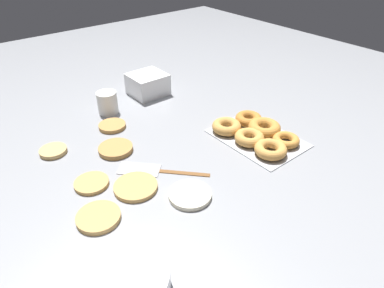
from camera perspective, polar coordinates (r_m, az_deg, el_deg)
name	(u,v)px	position (r m, az deg, el deg)	size (l,w,h in m)	color
ground_plane	(153,157)	(1.05, -6.48, -2.25)	(3.00, 3.00, 0.00)	gray
pancake_0	(98,217)	(0.88, -15.33, -11.68)	(0.11, 0.11, 0.01)	tan
pancake_1	(136,187)	(0.94, -9.38, -7.05)	(0.12, 0.12, 0.01)	tan
pancake_2	(92,183)	(0.98, -16.36, -6.33)	(0.09, 0.09, 0.01)	tan
pancake_3	(116,149)	(1.09, -12.61, -0.79)	(0.11, 0.11, 0.02)	#B27F42
pancake_4	(112,126)	(1.22, -13.15, 2.97)	(0.09, 0.09, 0.01)	#B27F42
pancake_5	(53,151)	(1.14, -22.12, -1.07)	(0.08, 0.08, 0.01)	tan
pancake_6	(190,195)	(0.90, -0.34, -8.47)	(0.11, 0.11, 0.01)	beige
donut_tray	(256,133)	(1.14, 10.61, 1.78)	(0.29, 0.21, 0.04)	#ADAFB5
batter_bowl	(121,283)	(0.72, -11.76, -21.67)	(0.19, 0.19, 0.05)	white
container_stack	(148,84)	(1.43, -7.39, 9.85)	(0.13, 0.14, 0.08)	white
paper_cup	(108,103)	(1.31, -13.90, 6.70)	(0.07, 0.07, 0.08)	white
spatula	(149,170)	(1.00, -7.17, -4.29)	(0.22, 0.21, 0.01)	brown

